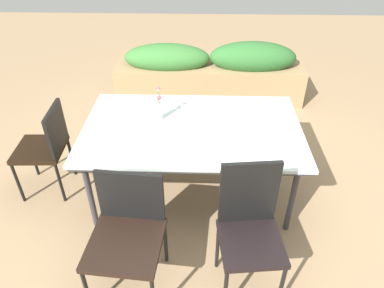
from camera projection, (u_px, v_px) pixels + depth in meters
The scene contains 7 objects.
ground_plane at pixel (200, 192), 3.45m from camera, with size 12.00×12.00×0.00m, color #9E7F5B.
dining_table at pixel (192, 131), 3.08m from camera, with size 1.87×1.14×0.73m.
chair_end_left at pixel (46, 144), 3.21m from camera, with size 0.44×0.44×0.88m.
chair_near_right at pixel (250, 225), 2.37m from camera, with size 0.45×0.45×1.01m.
chair_near_left at pixel (127, 229), 2.43m from camera, with size 0.53×0.53×0.88m.
flower_vase at pixel (159, 106), 3.08m from camera, with size 0.05×0.06×0.31m.
planter_box at pixel (210, 73), 4.77m from camera, with size 2.49×0.54×0.81m.
Camera 1 is at (0.00, -2.53, 2.40)m, focal length 33.34 mm.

